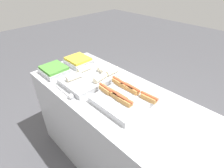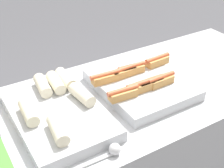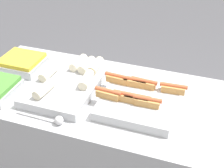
{
  "view_description": "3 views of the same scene",
  "coord_description": "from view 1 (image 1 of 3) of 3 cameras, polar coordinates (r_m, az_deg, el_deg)",
  "views": [
    {
      "loc": [
        0.74,
        -0.82,
        1.78
      ],
      "look_at": [
        -0.09,
        0.0,
        1.0
      ],
      "focal_mm": 28.0,
      "sensor_mm": 36.0,
      "label": 1
    },
    {
      "loc": [
        -0.68,
        -0.97,
        1.72
      ],
      "look_at": [
        -0.09,
        0.0,
        1.0
      ],
      "focal_mm": 50.0,
      "sensor_mm": 36.0,
      "label": 2
    },
    {
      "loc": [
        0.35,
        -1.27,
        1.91
      ],
      "look_at": [
        -0.09,
        0.0,
        1.0
      ],
      "focal_mm": 50.0,
      "sensor_mm": 36.0,
      "label": 3
    }
  ],
  "objects": [
    {
      "name": "counter",
      "position": [
        1.73,
        2.3,
        -16.3
      ],
      "size": [
        1.79,
        0.71,
        0.92
      ],
      "color": "#B7BABF",
      "rests_on": "ground_plane"
    },
    {
      "name": "tray_wraps",
      "position": [
        1.61,
        -6.23,
        2.42
      ],
      "size": [
        0.34,
        0.52,
        0.1
      ],
      "color": "#B7BABF",
      "rests_on": "counter"
    },
    {
      "name": "serving_spoon_near",
      "position": [
        1.43,
        -13.83,
        -3.59
      ],
      "size": [
        0.26,
        0.04,
        0.04
      ],
      "color": "silver",
      "rests_on": "counter"
    },
    {
      "name": "ground_plane",
      "position": [
        2.1,
        1.99,
        -24.36
      ],
      "size": [
        12.0,
        12.0,
        0.0
      ],
      "primitive_type": "plane",
      "color": "#4C4C51"
    },
    {
      "name": "tray_side_back",
      "position": [
        1.91,
        -10.95,
        7.39
      ],
      "size": [
        0.25,
        0.22,
        0.07
      ],
      "color": "#B7BABF",
      "rests_on": "counter"
    },
    {
      "name": "tray_side_front",
      "position": [
        1.79,
        -18.35,
        4.32
      ],
      "size": [
        0.25,
        0.22,
        0.07
      ],
      "color": "#B7BABF",
      "rests_on": "counter"
    },
    {
      "name": "tray_hotdogs",
      "position": [
        1.36,
        4.49,
        -4.12
      ],
      "size": [
        0.45,
        0.45,
        0.1
      ],
      "color": "#B7BABF",
      "rests_on": "counter"
    }
  ]
}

